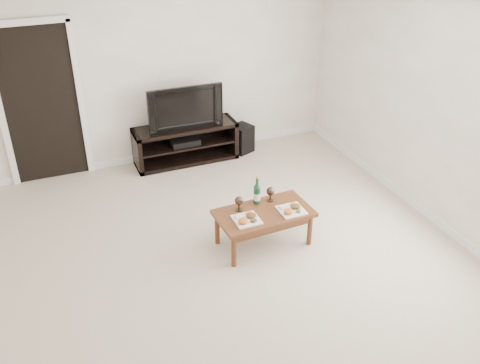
% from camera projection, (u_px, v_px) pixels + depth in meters
% --- Properties ---
extents(floor, '(5.50, 5.50, 0.00)m').
position_uv_depth(floor, '(234.00, 265.00, 5.65)').
color(floor, beige).
rests_on(floor, ground).
extents(back_wall, '(5.00, 0.04, 2.60)m').
position_uv_depth(back_wall, '(158.00, 70.00, 7.23)').
color(back_wall, white).
rests_on(back_wall, ground).
extents(ceiling, '(5.00, 5.50, 0.04)m').
position_uv_depth(ceiling, '(232.00, 11.00, 4.35)').
color(ceiling, white).
rests_on(ceiling, back_wall).
extents(doorway, '(0.90, 0.02, 2.05)m').
position_uv_depth(doorway, '(42.00, 106.00, 6.83)').
color(doorway, black).
rests_on(doorway, ground).
extents(media_console, '(1.46, 0.45, 0.55)m').
position_uv_depth(media_console, '(186.00, 144.00, 7.60)').
color(media_console, black).
rests_on(media_console, ground).
extents(television, '(1.05, 0.16, 0.60)m').
position_uv_depth(television, '(184.00, 106.00, 7.32)').
color(television, black).
rests_on(television, media_console).
extents(av_receiver, '(0.40, 0.30, 0.08)m').
position_uv_depth(av_receiver, '(184.00, 141.00, 7.56)').
color(av_receiver, black).
rests_on(av_receiver, media_console).
extents(subwoofer, '(0.36, 0.36, 0.41)m').
position_uv_depth(subwoofer, '(242.00, 139.00, 7.91)').
color(subwoofer, black).
rests_on(subwoofer, ground).
extents(coffee_table, '(1.06, 0.61, 0.42)m').
position_uv_depth(coffee_table, '(263.00, 228.00, 5.88)').
color(coffee_table, '#582E18').
rests_on(coffee_table, ground).
extents(plate_left, '(0.27, 0.27, 0.07)m').
position_uv_depth(plate_left, '(247.00, 218.00, 5.61)').
color(plate_left, white).
rests_on(plate_left, coffee_table).
extents(plate_right, '(0.27, 0.27, 0.07)m').
position_uv_depth(plate_right, '(291.00, 208.00, 5.77)').
color(plate_right, white).
rests_on(plate_right, coffee_table).
extents(wine_bottle, '(0.07, 0.07, 0.35)m').
position_uv_depth(wine_bottle, '(257.00, 190.00, 5.84)').
color(wine_bottle, '#103D23').
rests_on(wine_bottle, coffee_table).
extents(goblet_left, '(0.09, 0.09, 0.17)m').
position_uv_depth(goblet_left, '(239.00, 204.00, 5.76)').
color(goblet_left, '#39291F').
rests_on(goblet_left, coffee_table).
extents(goblet_right, '(0.09, 0.09, 0.17)m').
position_uv_depth(goblet_right, '(270.00, 194.00, 5.93)').
color(goblet_right, '#39291F').
rests_on(goblet_right, coffee_table).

